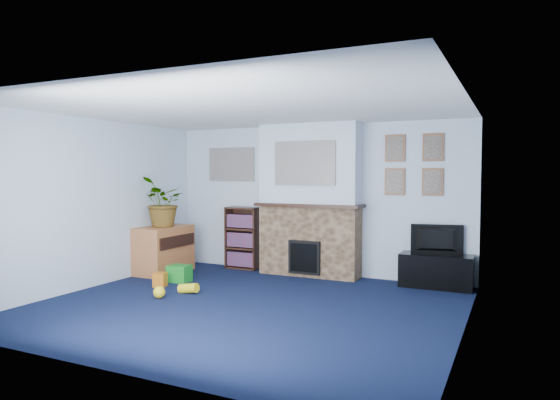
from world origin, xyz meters
The scene contains 26 objects.
floor centered at (0.00, 0.00, 0.00)m, with size 5.00×4.50×0.01m, color black.
ceiling centered at (0.00, 0.00, 2.40)m, with size 5.00×4.50×0.01m, color white.
wall_back centered at (0.00, 2.25, 1.20)m, with size 5.00×0.04×2.40m, color silver.
wall_front centered at (0.00, -2.25, 1.20)m, with size 5.00×0.04×2.40m, color silver.
wall_left centered at (-2.50, 0.00, 1.20)m, with size 0.04×4.50×2.40m, color silver.
wall_right centered at (2.50, 0.00, 1.20)m, with size 0.04×4.50×2.40m, color silver.
chimney_breast centered at (0.00, 2.05, 1.18)m, with size 1.72×0.50×2.40m.
collage_main centered at (0.00, 1.84, 1.78)m, with size 1.00×0.03×0.68m, color gray.
collage_left centered at (-1.55, 2.23, 1.78)m, with size 0.90×0.03×0.58m, color gray.
portrait_tl centered at (1.30, 2.23, 2.00)m, with size 0.30×0.03×0.40m, color brown.
portrait_tr centered at (1.85, 2.23, 2.00)m, with size 0.30×0.03×0.40m, color brown.
portrait_bl centered at (1.30, 2.23, 1.50)m, with size 0.30×0.03×0.40m, color brown.
portrait_br centered at (1.85, 2.23, 1.50)m, with size 0.30×0.03×0.40m, color brown.
tv_stand centered at (1.95, 2.03, 0.22)m, with size 1.00×0.42×0.48m, color black.
television centered at (1.95, 2.05, 0.68)m, with size 0.73×0.10×0.42m, color black.
bookshelf centered at (-1.25, 2.11, 0.50)m, with size 0.58×0.28×1.05m.
sideboard centered at (-2.24, 1.23, 0.35)m, with size 0.54×0.98×0.76m, color #B16738.
potted_plant centered at (-2.19, 1.18, 1.16)m, with size 0.73×0.63×0.81m, color #26661E.
mantel_clock centered at (-0.01, 2.00, 1.22)m, with size 0.11×0.07×0.15m, color gold.
mantel_candle centered at (0.27, 2.00, 1.23)m, with size 0.04×0.04×0.14m, color #B2BFC6.
mantel_teddy centered at (-0.52, 2.00, 1.22)m, with size 0.14×0.14×0.14m, color gray.
mantel_can centered at (0.65, 2.00, 1.21)m, with size 0.06×0.06×0.11m, color orange.
green_crate centered at (-1.58, 0.76, 0.14)m, with size 0.31×0.25×0.25m, color #198C26.
toy_ball centered at (-1.21, -0.16, 0.09)m, with size 0.16×0.16×0.16m, color yellow.
toy_block centered at (-1.63, 0.38, 0.11)m, with size 0.17×0.17×0.20m, color orange.
toy_tube centered at (-1.02, 0.22, 0.07)m, with size 0.13×0.13×0.28m, color yellow.
Camera 1 is at (2.96, -5.26, 1.62)m, focal length 32.00 mm.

